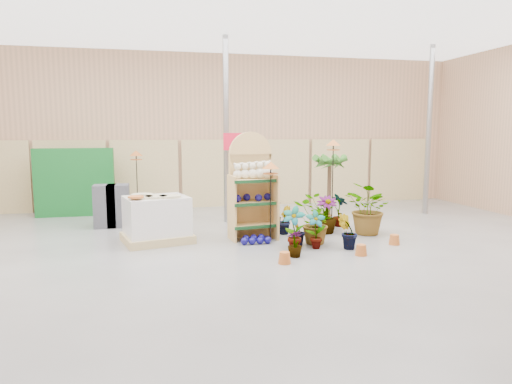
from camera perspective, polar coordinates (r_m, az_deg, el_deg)
The scene contains 25 objects.
room at distance 8.63m, azimuth -1.11°, elevation 7.45°, with size 15.20×12.10×4.70m.
display_shelf at distance 9.54m, azimuth -0.58°, elevation 0.26°, with size 1.00×0.71×2.23m.
teddy_bears at distance 9.41m, azimuth -0.25°, elevation 2.56°, with size 0.83×0.23×0.36m.
gazing_balls_shelf at distance 9.44m, azimuth -0.42°, elevation -0.69°, with size 0.82×0.28×0.16m.
gazing_balls_floor at distance 9.21m, azimuth -0.12°, elevation -5.97°, with size 0.63×0.39×0.15m.
pallet_stack at distance 9.47m, azimuth -12.32°, elevation -3.36°, with size 1.54×1.38×0.97m.
charcoal_planters at distance 11.24m, azimuth -17.57°, elevation -1.66°, with size 0.80×0.50×1.00m.
trellis_stock at distance 12.99m, azimuth -21.69°, elevation 1.14°, with size 2.00×0.30×1.80m, color #105D20.
offer_sign at distance 10.71m, azimuth -2.76°, elevation 4.01°, with size 0.50×0.08×2.20m.
bird_table_front at distance 9.15m, azimuth 1.86°, elevation 3.05°, with size 0.34×0.34×1.63m.
bird_table_right at distance 10.69m, azimuth 9.64°, elevation 5.72°, with size 0.34×0.34×2.05m.
bird_table_back at distance 12.26m, azimuth -14.76°, elevation 4.46°, with size 0.34×0.34×1.75m.
palm at distance 11.57m, azimuth 9.20°, elevation 3.86°, with size 0.70×0.70×1.76m.
potted_plant_0 at distance 8.63m, azimuth 4.73°, elevation -4.56°, with size 0.44×0.30×0.84m, color #2C641D.
potted_plant_1 at distance 8.99m, azimuth 5.22°, elevation -4.87°, with size 0.33×0.27×0.60m, color #2C641D.
potted_plant_2 at distance 9.15m, azimuth 7.30°, elevation -3.85°, with size 0.77×0.67×0.86m, color #2C641D.
potted_plant_3 at distance 10.18m, azimuth 8.76°, elevation -2.83°, with size 0.46×0.46×0.82m, color #2C641D.
potted_plant_4 at distance 10.94m, azimuth 10.35°, elevation -2.20°, with size 0.42×0.29×0.80m, color #2C641D.
potted_plant_5 at distance 10.03m, azimuth 3.54°, elevation -3.50°, with size 0.34×0.27×0.62m, color #2C641D.
potted_plant_6 at distance 10.60m, azimuth 8.00°, elevation -2.50°, with size 0.71×0.61×0.79m, color #2C641D.
potted_plant_7 at distance 8.23m, azimuth 4.90°, elevation -6.46°, with size 0.27×0.27×0.48m, color #2C641D.
potted_plant_8 at distance 8.81m, azimuth 7.46°, elevation -4.70°, with size 0.39×0.26×0.74m, color #2C641D.
potted_plant_9 at distance 8.88m, azimuth 11.36°, elevation -4.89°, with size 0.37×0.30×0.68m, color #2C641D.
potted_plant_10 at distance 10.19m, azimuth 14.05°, elevation -2.02°, with size 1.04×0.90×1.15m, color #2C641D.
potted_plant_11 at distance 10.35m, azimuth 2.07°, elevation -2.80°, with size 0.42×0.42×0.74m, color #2C641D.
Camera 1 is at (-1.70, -7.55, 2.23)m, focal length 32.00 mm.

